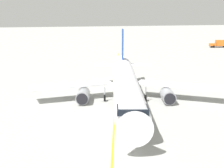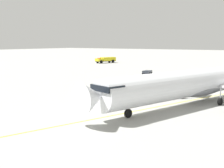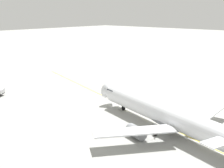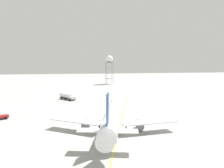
# 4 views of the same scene
# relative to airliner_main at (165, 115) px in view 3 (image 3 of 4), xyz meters

# --- Properties ---
(ground_plane) EXTENTS (600.00, 600.00, 0.00)m
(ground_plane) POSITION_rel_airliner_main_xyz_m (-0.57, 2.96, -2.97)
(ground_plane) COLOR #9E9E99
(airliner_main) EXTENTS (30.95, 41.02, 11.16)m
(airliner_main) POSITION_rel_airliner_main_xyz_m (0.00, 0.00, 0.00)
(airliner_main) COLOR white
(airliner_main) RESTS_ON ground_plane
(taxiway_centreline) EXTENTS (40.45, 127.83, 0.01)m
(taxiway_centreline) POSITION_rel_airliner_main_xyz_m (-1.53, 0.51, -2.97)
(taxiway_centreline) COLOR yellow
(taxiway_centreline) RESTS_ON ground_plane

